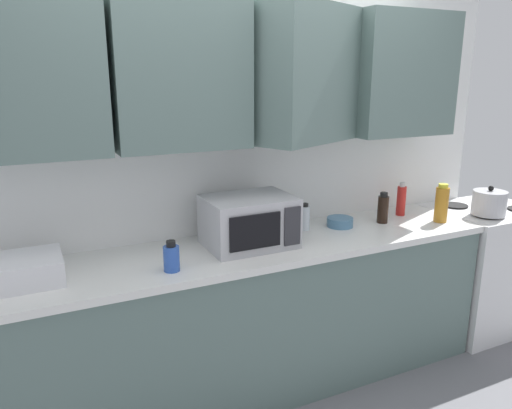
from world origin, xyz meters
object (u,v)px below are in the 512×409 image
Objects in this scene: bottle_blue_cleaner at (171,258)px; bowl_ceramic_small at (340,222)px; bottle_clear_tall at (304,217)px; bottle_soy_dark at (383,209)px; bottle_red_sauce at (401,200)px; bottle_amber_vinegar at (442,204)px; stove_range at (480,267)px; kettle at (489,203)px; dish_rack at (19,271)px; microwave at (249,221)px.

bowl_ceramic_small is at bearing 11.81° from bottle_blue_cleaner.
bottle_blue_cleaner is 0.96m from bottle_clear_tall.
bottle_red_sauce is (0.23, 0.09, 0.01)m from bottle_soy_dark.
bottle_amber_vinegar reaches higher than bottle_red_sauce.
bowl_ceramic_small is (-1.21, 0.10, 0.48)m from stove_range.
bottle_amber_vinegar is at bearing -15.07° from bottle_clear_tall.
kettle is at bearing -28.53° from bottle_red_sauce.
kettle is 1.42× the size of bottle_blue_cleaner.
bottle_soy_dark is at bearing 176.77° from stove_range.
bottle_amber_vinegar is 1.51× the size of bottle_clear_tall.
dish_rack is at bearing 177.36° from bottle_amber_vinegar.
microwave reaches higher than bottle_soy_dark.
microwave is 1.17m from dish_rack.
bottle_clear_tall is (0.92, 0.28, 0.01)m from bottle_blue_cleaner.
microwave is at bearing 0.55° from dish_rack.
dish_rack is at bearing 179.62° from stove_range.
bottle_clear_tall is (-1.44, 0.14, 0.53)m from stove_range.
stove_range is 3.08m from dish_rack.
bottle_amber_vinegar reaches higher than bottle_blue_cleaner.
bottle_blue_cleaner is (-2.19, -0.00, -0.03)m from kettle.
stove_range is 1.30m from bowl_ceramic_small.
stove_range is 3.63× the size of bottle_amber_vinegar.
bottle_blue_cleaner is 0.68× the size of bottle_red_sauce.
bottle_clear_tall is 1.02× the size of bowl_ceramic_small.
bowl_ceramic_small is at bearing 175.17° from stove_range.
kettle is at bearing 0.00° from bottle_blue_cleaner.
kettle is at bearing -14.49° from bottle_soy_dark.
bottle_amber_vinegar is at bearing -61.57° from bottle_red_sauce.
bowl_ceramic_small is (1.16, 0.24, -0.04)m from bottle_blue_cleaner.
stove_range is at bearing -0.38° from dish_rack.
bottle_soy_dark reaches higher than stove_range.
stove_range is 5.92× the size of bottle_blue_cleaner.
microwave reaches higher than stove_range.
bottle_soy_dark is at bearing 157.62° from bottle_amber_vinegar.
bottle_amber_vinegar reaches higher than stove_range.
bottle_clear_tall is at bearing 169.91° from bowl_ceramic_small.
dish_rack is at bearing -179.15° from bottle_soy_dark.
stove_range is at bearing -11.50° from bottle_red_sauce.
dish_rack is 2.47× the size of bottle_blue_cleaner.
bottle_red_sauce is 0.76m from bottle_clear_tall.
microwave reaches higher than bottle_amber_vinegar.
bottle_blue_cleaner is 1.18m from bowl_ceramic_small.
kettle reaches higher than bottle_soy_dark.
dish_rack reaches higher than bowl_ceramic_small.
kettle is 1.71m from microwave.
microwave reaches higher than bottle_clear_tall.
bottle_soy_dark is 0.31m from bowl_ceramic_small.
bowl_ceramic_small is (1.83, 0.08, -0.03)m from dish_rack.
bottle_red_sauce is at bearing 9.44° from bottle_blue_cleaner.
kettle is 0.39m from bottle_amber_vinegar.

